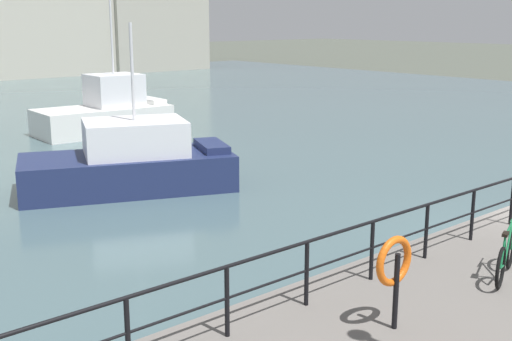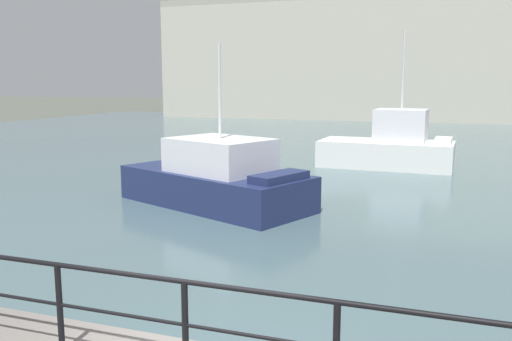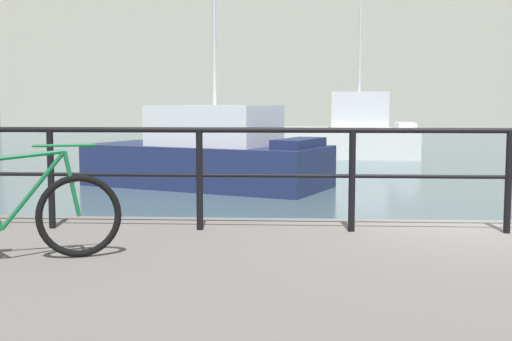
{
  "view_description": "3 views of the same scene",
  "coord_description": "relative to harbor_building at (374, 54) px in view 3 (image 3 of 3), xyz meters",
  "views": [
    {
      "loc": [
        -14.7,
        -7.46,
        5.39
      ],
      "look_at": [
        -2.92,
        6.17,
        1.18
      ],
      "focal_mm": 45.8,
      "sensor_mm": 36.0,
      "label": 1
    },
    {
      "loc": [
        2.48,
        -5.46,
        4.05
      ],
      "look_at": [
        -2.01,
        7.48,
        1.79
      ],
      "focal_mm": 37.61,
      "sensor_mm": 36.0,
      "label": 2
    },
    {
      "loc": [
        -2.13,
        -7.55,
        2.3
      ],
      "look_at": [
        -2.78,
        3.98,
        1.13
      ],
      "focal_mm": 46.25,
      "sensor_mm": 36.0,
      "label": 3
    }
  ],
  "objects": [
    {
      "name": "ground_plane",
      "position": [
        -5.48,
        -56.38,
        -6.98
      ],
      "size": [
        240.0,
        240.0,
        0.0
      ],
      "primitive_type": "plane",
      "color": "#4C5147"
    },
    {
      "name": "water_basin",
      "position": [
        -5.48,
        -26.18,
        -6.98
      ],
      "size": [
        80.0,
        60.0,
        0.01
      ],
      "primitive_type": "cube",
      "color": "#476066",
      "rests_on": "ground_plane"
    },
    {
      "name": "harbor_building",
      "position": [
        0.0,
        0.0,
        0.0
      ],
      "size": [
        57.54,
        11.6,
        18.32
      ],
      "color": "#B2AD9E",
      "rests_on": "ground_plane"
    },
    {
      "name": "moored_red_daysailer",
      "position": [
        -5.28,
        -35.61,
        -5.98
      ],
      "size": [
        6.34,
        3.18,
        6.48
      ],
      "rotation": [
        0.0,
        0.0,
        -0.05
      ],
      "color": "white",
      "rests_on": "water_basin"
    },
    {
      "name": "moored_blue_motorboat",
      "position": [
        -9.91,
        -45.83,
        -6.08
      ],
      "size": [
        7.19,
        5.17,
        5.26
      ],
      "rotation": [
        0.0,
        0.0,
        -0.4
      ],
      "color": "navy",
      "rests_on": "water_basin"
    },
    {
      "name": "quay_railing",
      "position": [
        -6.2,
        -57.13,
        -5.27
      ],
      "size": [
        23.85,
        0.07,
        1.08
      ],
      "color": "black",
      "rests_on": "quay_promenade"
    },
    {
      "name": "parked_bicycle",
      "position": [
        -9.94,
        -58.61,
        -5.62
      ],
      "size": [
        1.69,
        0.66,
        0.98
      ],
      "rotation": [
        0.0,
        0.0,
        0.35
      ],
      "color": "black",
      "rests_on": "quay_promenade"
    }
  ]
}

